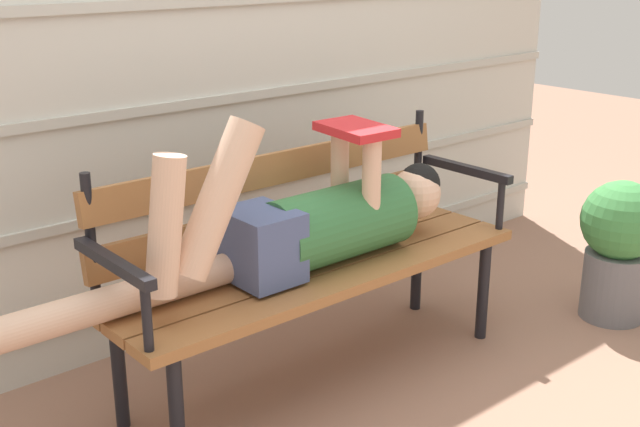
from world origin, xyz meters
TOP-DOWN VIEW (x-y plane):
  - ground_plane at (0.00, 0.00)m, footprint 12.00×12.00m
  - house_siding at (0.00, 0.78)m, footprint 4.13×0.08m
  - park_bench at (-0.00, 0.19)m, footprint 1.55×0.47m
  - reclining_person at (-0.07, 0.12)m, footprint 1.73×0.26m
  - potted_plant at (1.24, -0.29)m, footprint 0.32×0.32m

SIDE VIEW (x-z plane):
  - ground_plane at x=0.00m, z-range 0.00..0.00m
  - potted_plant at x=1.24m, z-range 0.03..0.62m
  - park_bench at x=0.00m, z-range 0.06..0.90m
  - reclining_person at x=-0.07m, z-range 0.31..0.88m
  - house_siding at x=0.00m, z-range 0.00..2.19m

